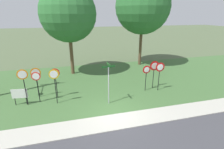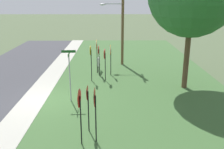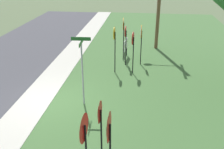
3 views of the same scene
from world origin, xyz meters
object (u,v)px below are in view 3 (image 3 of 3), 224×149
stop_sign_near_right (123,30)px  yield_sign_near_right (100,119)px  yield_sign_far_left (84,136)px  stop_sign_near_left (133,44)px  stop_sign_far_center (126,37)px  street_name_post (82,66)px  stop_sign_far_left (141,36)px  stop_sign_far_right (115,40)px  yield_sign_near_left (109,134)px  notice_board (126,46)px

stop_sign_near_right → yield_sign_near_right: size_ratio=1.21×
yield_sign_near_right → yield_sign_far_left: 1.15m
stop_sign_near_left → stop_sign_far_center: (-1.27, -0.50, -0.02)m
stop_sign_near_right → street_name_post: street_name_post is taller
stop_sign_near_right → stop_sign_far_center: 0.87m
stop_sign_near_right → stop_sign_far_left: size_ratio=1.12×
stop_sign_near_right → yield_sign_near_right: stop_sign_near_right is taller
stop_sign_far_left → yield_sign_far_left: yield_sign_far_left is taller
stop_sign_far_right → yield_sign_far_left: bearing=2.9°
stop_sign_far_center → yield_sign_near_left: yield_sign_near_left is taller
yield_sign_near_left → notice_board: 10.85m
stop_sign_far_right → yield_sign_far_left: stop_sign_far_right is taller
stop_sign_far_left → notice_board: bearing=-141.9°
notice_board → yield_sign_far_left: bearing=4.6°
yield_sign_far_left → stop_sign_near_right: bearing=-176.9°
stop_sign_far_center → yield_sign_near_right: bearing=2.6°
stop_sign_far_right → stop_sign_far_center: bearing=159.6°
yield_sign_far_left → street_name_post: (-4.71, -1.14, -0.04)m
stop_sign_near_left → stop_sign_far_right: stop_sign_far_right is taller
yield_sign_near_left → stop_sign_far_right: bearing=-173.8°
stop_sign_far_left → stop_sign_far_center: (0.16, -0.91, -0.06)m
stop_sign_near_right → yield_sign_far_left: stop_sign_near_right is taller
yield_sign_far_left → notice_board: bearing=-177.6°
stop_sign_near_right → yield_sign_far_left: (10.52, -0.14, -0.12)m
stop_sign_far_center → notice_board: stop_sign_far_center is taller
stop_sign_near_left → notice_board: stop_sign_near_left is taller
yield_sign_near_left → yield_sign_near_right: 1.01m
stop_sign_far_left → street_name_post: street_name_post is taller
stop_sign_near_right → street_name_post: (5.81, -1.28, -0.15)m
yield_sign_near_right → stop_sign_near_right: bearing=-178.0°
yield_sign_far_left → street_name_post: size_ratio=0.81×
stop_sign_far_center → street_name_post: size_ratio=0.78×
stop_sign_near_left → street_name_post: size_ratio=0.78×
street_name_post → notice_board: street_name_post is taller
stop_sign_far_right → stop_sign_near_right: bearing=173.1°
stop_sign_near_left → stop_sign_near_right: size_ratio=0.88×
stop_sign_far_left → yield_sign_far_left: 9.97m
stop_sign_near_left → yield_sign_near_right: bearing=2.2°
stop_sign_near_right → stop_sign_far_left: bearing=55.6°
stop_sign_near_left → stop_sign_far_right: bearing=-82.2°
street_name_post → yield_sign_far_left: bearing=9.9°
stop_sign_near_left → yield_sign_far_left: (8.46, -0.85, 0.13)m
stop_sign_far_right → yield_sign_near_left: (8.25, 0.78, -0.07)m
stop_sign_near_right → stop_sign_far_center: (0.80, 0.21, -0.27)m
stop_sign_far_center → notice_board: size_ratio=1.94×
stop_sign_near_left → stop_sign_far_center: same height
stop_sign_near_right → stop_sign_far_center: stop_sign_near_right is taller
yield_sign_near_right → yield_sign_far_left: bearing=-10.0°
yield_sign_near_left → yield_sign_far_left: 0.64m
stop_sign_far_left → notice_board: 1.76m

